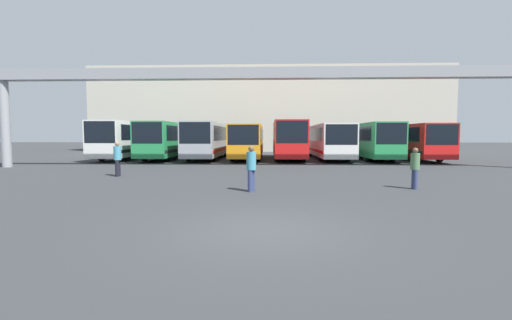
% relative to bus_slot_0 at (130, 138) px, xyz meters
% --- Properties ---
extents(ground_plane, '(200.00, 200.00, 0.00)m').
position_rel_bus_slot_0_xyz_m(ground_plane, '(12.74, -23.53, -1.91)').
color(ground_plane, '#2D3033').
extents(building_backdrop, '(47.92, 12.00, 11.28)m').
position_rel_bus_slot_0_xyz_m(building_backdrop, '(12.74, 19.51, 3.73)').
color(building_backdrop, '#B7B2A3').
rests_on(building_backdrop, ground).
extents(overhead_gantry, '(35.65, 0.80, 6.46)m').
position_rel_bus_slot_0_xyz_m(overhead_gantry, '(12.74, -8.80, 3.64)').
color(overhead_gantry, gray).
rests_on(overhead_gantry, ground).
extents(bus_slot_0, '(2.63, 11.26, 3.32)m').
position_rel_bus_slot_0_xyz_m(bus_slot_0, '(0.00, 0.00, 0.00)').
color(bus_slot_0, silver).
rests_on(bus_slot_0, ground).
extents(bus_slot_1, '(2.55, 10.91, 3.25)m').
position_rel_bus_slot_0_xyz_m(bus_slot_1, '(3.64, -0.17, -0.04)').
color(bus_slot_1, '#268C4C').
rests_on(bus_slot_1, ground).
extents(bus_slot_2, '(2.60, 12.07, 3.24)m').
position_rel_bus_slot_0_xyz_m(bus_slot_2, '(7.28, 0.41, -0.05)').
color(bus_slot_2, '#999EA5').
rests_on(bus_slot_2, ground).
extents(bus_slot_3, '(2.57, 12.02, 3.03)m').
position_rel_bus_slot_0_xyz_m(bus_slot_3, '(10.92, 0.38, -0.16)').
color(bus_slot_3, orange).
rests_on(bus_slot_3, ground).
extents(bus_slot_4, '(2.59, 10.55, 3.34)m').
position_rel_bus_slot_0_xyz_m(bus_slot_4, '(14.56, -0.36, 0.01)').
color(bus_slot_4, red).
rests_on(bus_slot_4, ground).
extents(bus_slot_5, '(2.59, 12.23, 3.06)m').
position_rel_bus_slot_0_xyz_m(bus_slot_5, '(18.20, 0.49, -0.14)').
color(bus_slot_5, silver).
rests_on(bus_slot_5, ground).
extents(bus_slot_6, '(2.44, 12.21, 3.17)m').
position_rel_bus_slot_0_xyz_m(bus_slot_6, '(21.83, 0.48, -0.09)').
color(bus_slot_6, '#268C4C').
rests_on(bus_slot_6, ground).
extents(bus_slot_7, '(2.57, 11.54, 3.06)m').
position_rel_bus_slot_0_xyz_m(bus_slot_7, '(25.47, 0.14, -0.15)').
color(bus_slot_7, red).
rests_on(bus_slot_7, ground).
extents(pedestrian_mid_left, '(0.34, 0.34, 1.64)m').
position_rel_bus_slot_0_xyz_m(pedestrian_mid_left, '(18.64, -17.37, -1.04)').
color(pedestrian_mid_left, navy).
rests_on(pedestrian_mid_left, ground).
extents(pedestrian_near_right, '(0.36, 0.36, 1.74)m').
position_rel_bus_slot_0_xyz_m(pedestrian_near_right, '(12.18, -18.23, -0.99)').
color(pedestrian_near_right, navy).
rests_on(pedestrian_near_right, ground).
extents(pedestrian_mid_right, '(0.38, 0.38, 1.81)m').
position_rel_bus_slot_0_xyz_m(pedestrian_mid_right, '(4.97, -13.65, -0.95)').
color(pedestrian_mid_right, black).
rests_on(pedestrian_mid_right, ground).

